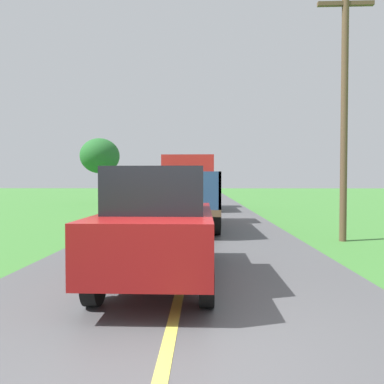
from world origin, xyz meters
The scene contains 8 objects.
ground_plane centered at (0.00, 0.00, 0.00)m, with size 200.00×200.00×0.00m, color #3D7A33.
road_surface centered at (0.00, 0.00, 0.04)m, with size 6.40×120.00×0.08m, color #4C4C4F.
centre_line centered at (0.00, 0.00, 0.08)m, with size 0.14×108.00×0.01m, color #E0D64C.
banana_truck_near centered at (-0.29, 9.65, 1.46)m, with size 2.38×5.82×2.80m.
banana_truck_far centered at (-0.07, 18.85, 1.47)m, with size 2.38×5.82×2.80m.
utility_pole_roadside centered at (4.55, 6.59, 3.97)m, with size 1.64×0.20×7.45m.
roadside_tree_near_left centered at (-8.25, 24.54, 3.95)m, with size 3.22×3.22×5.41m.
following_car centered at (-0.36, 1.93, 1.07)m, with size 1.74×4.10×1.92m.
Camera 1 is at (0.37, -3.96, 1.77)m, focal length 32.50 mm.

